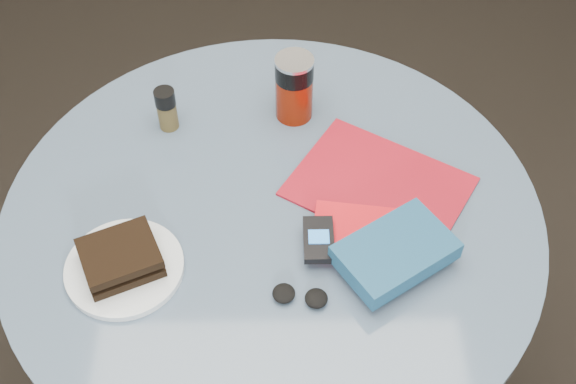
{
  "coord_description": "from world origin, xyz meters",
  "views": [
    {
      "loc": [
        0.02,
        -0.83,
        1.79
      ],
      "look_at": [
        0.03,
        0.0,
        0.8
      ],
      "focal_mm": 45.0,
      "sensor_mm": 36.0,
      "label": 1
    }
  ],
  "objects_px": {
    "magazine": "(379,186)",
    "mp3_player": "(319,240)",
    "table": "(273,260)",
    "red_book": "(364,234)",
    "pepper_grinder": "(167,109)",
    "soda_can": "(294,88)",
    "plate": "(125,268)",
    "headphones": "(300,296)",
    "sandwich": "(120,258)",
    "novel": "(395,252)"
  },
  "relations": [
    {
      "from": "magazine",
      "to": "mp3_player",
      "type": "distance_m",
      "value": 0.19
    },
    {
      "from": "table",
      "to": "red_book",
      "type": "xyz_separation_m",
      "value": [
        0.16,
        -0.07,
        0.18
      ]
    },
    {
      "from": "pepper_grinder",
      "to": "mp3_player",
      "type": "xyz_separation_m",
      "value": [
        0.29,
        -0.31,
        -0.02
      ]
    },
    {
      "from": "red_book",
      "to": "mp3_player",
      "type": "distance_m",
      "value": 0.09
    },
    {
      "from": "soda_can",
      "to": "red_book",
      "type": "bearing_deg",
      "value": -69.76
    },
    {
      "from": "plate",
      "to": "red_book",
      "type": "height_order",
      "value": "red_book"
    },
    {
      "from": "mp3_player",
      "to": "headphones",
      "type": "distance_m",
      "value": 0.11
    },
    {
      "from": "sandwich",
      "to": "pepper_grinder",
      "type": "distance_m",
      "value": 0.35
    },
    {
      "from": "soda_can",
      "to": "red_book",
      "type": "xyz_separation_m",
      "value": [
        0.12,
        -0.32,
        -0.06
      ]
    },
    {
      "from": "table",
      "to": "plate",
      "type": "height_order",
      "value": "plate"
    },
    {
      "from": "plate",
      "to": "novel",
      "type": "xyz_separation_m",
      "value": [
        0.46,
        0.0,
        0.03
      ]
    },
    {
      "from": "novel",
      "to": "headphones",
      "type": "xyz_separation_m",
      "value": [
        -0.16,
        -0.07,
        -0.03
      ]
    },
    {
      "from": "soda_can",
      "to": "mp3_player",
      "type": "distance_m",
      "value": 0.35
    },
    {
      "from": "mp3_player",
      "to": "magazine",
      "type": "bearing_deg",
      "value": 49.59
    },
    {
      "from": "magazine",
      "to": "headphones",
      "type": "relative_size",
      "value": 3.15
    },
    {
      "from": "sandwich",
      "to": "soda_can",
      "type": "xyz_separation_m",
      "value": [
        0.3,
        0.38,
        0.04
      ]
    },
    {
      "from": "sandwich",
      "to": "soda_can",
      "type": "relative_size",
      "value": 1.1
    },
    {
      "from": "sandwich",
      "to": "table",
      "type": "bearing_deg",
      "value": 26.87
    },
    {
      "from": "mp3_player",
      "to": "red_book",
      "type": "bearing_deg",
      "value": 15.4
    },
    {
      "from": "soda_can",
      "to": "pepper_grinder",
      "type": "xyz_separation_m",
      "value": [
        -0.25,
        -0.03,
        -0.02
      ]
    },
    {
      "from": "sandwich",
      "to": "headphones",
      "type": "xyz_separation_m",
      "value": [
        0.3,
        -0.06,
        -0.02
      ]
    },
    {
      "from": "red_book",
      "to": "novel",
      "type": "bearing_deg",
      "value": -43.28
    },
    {
      "from": "sandwich",
      "to": "soda_can",
      "type": "bearing_deg",
      "value": 51.8
    },
    {
      "from": "headphones",
      "to": "novel",
      "type": "bearing_deg",
      "value": 22.26
    },
    {
      "from": "plate",
      "to": "novel",
      "type": "height_order",
      "value": "novel"
    },
    {
      "from": "plate",
      "to": "magazine",
      "type": "xyz_separation_m",
      "value": [
        0.46,
        0.18,
        -0.0
      ]
    },
    {
      "from": "headphones",
      "to": "plate",
      "type": "bearing_deg",
      "value": 168.22
    },
    {
      "from": "magazine",
      "to": "table",
      "type": "bearing_deg",
      "value": -133.84
    },
    {
      "from": "plate",
      "to": "pepper_grinder",
      "type": "height_order",
      "value": "pepper_grinder"
    },
    {
      "from": "pepper_grinder",
      "to": "novel",
      "type": "distance_m",
      "value": 0.55
    },
    {
      "from": "magazine",
      "to": "novel",
      "type": "distance_m",
      "value": 0.18
    },
    {
      "from": "mp3_player",
      "to": "headphones",
      "type": "bearing_deg",
      "value": -108.67
    },
    {
      "from": "soda_can",
      "to": "mp3_player",
      "type": "relative_size",
      "value": 1.54
    },
    {
      "from": "table",
      "to": "pepper_grinder",
      "type": "relative_size",
      "value": 10.6
    },
    {
      "from": "pepper_grinder",
      "to": "headphones",
      "type": "relative_size",
      "value": 0.95
    },
    {
      "from": "soda_can",
      "to": "pepper_grinder",
      "type": "relative_size",
      "value": 1.53
    },
    {
      "from": "magazine",
      "to": "pepper_grinder",
      "type": "bearing_deg",
      "value": -170.37
    },
    {
      "from": "plate",
      "to": "headphones",
      "type": "xyz_separation_m",
      "value": [
        0.3,
        -0.06,
        0.0
      ]
    },
    {
      "from": "mp3_player",
      "to": "headphones",
      "type": "xyz_separation_m",
      "value": [
        -0.03,
        -0.1,
        -0.02
      ]
    },
    {
      "from": "soda_can",
      "to": "plate",
      "type": "bearing_deg",
      "value": -127.92
    },
    {
      "from": "pepper_grinder",
      "to": "magazine",
      "type": "height_order",
      "value": "pepper_grinder"
    },
    {
      "from": "table",
      "to": "headphones",
      "type": "bearing_deg",
      "value": -76.2
    },
    {
      "from": "magazine",
      "to": "red_book",
      "type": "height_order",
      "value": "red_book"
    },
    {
      "from": "table",
      "to": "magazine",
      "type": "height_order",
      "value": "magazine"
    },
    {
      "from": "mp3_player",
      "to": "soda_can",
      "type": "bearing_deg",
      "value": 96.1
    },
    {
      "from": "sandwich",
      "to": "soda_can",
      "type": "distance_m",
      "value": 0.49
    },
    {
      "from": "soda_can",
      "to": "red_book",
      "type": "height_order",
      "value": "soda_can"
    },
    {
      "from": "table",
      "to": "magazine",
      "type": "bearing_deg",
      "value": 14.12
    },
    {
      "from": "plate",
      "to": "pepper_grinder",
      "type": "relative_size",
      "value": 2.17
    },
    {
      "from": "soda_can",
      "to": "magazine",
      "type": "bearing_deg",
      "value": -52.13
    }
  ]
}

